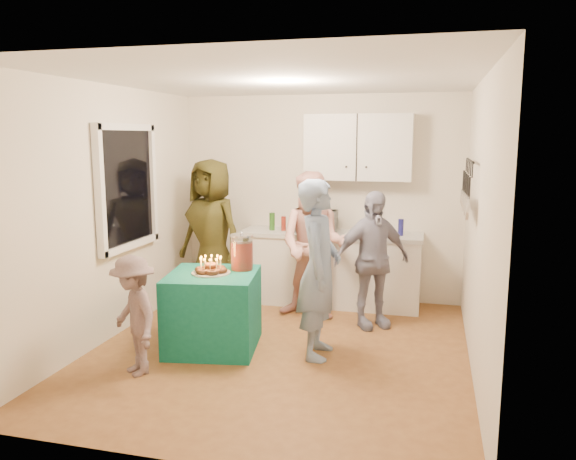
% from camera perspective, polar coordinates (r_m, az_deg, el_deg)
% --- Properties ---
extents(floor, '(4.00, 4.00, 0.00)m').
position_cam_1_polar(floor, '(5.64, -0.91, -12.18)').
color(floor, brown).
rests_on(floor, ground).
extents(ceiling, '(4.00, 4.00, 0.00)m').
position_cam_1_polar(ceiling, '(5.27, -0.98, 15.12)').
color(ceiling, white).
rests_on(ceiling, floor).
extents(back_wall, '(3.60, 3.60, 0.00)m').
position_cam_1_polar(back_wall, '(7.23, 3.26, 3.27)').
color(back_wall, silver).
rests_on(back_wall, floor).
extents(left_wall, '(4.00, 4.00, 0.00)m').
position_cam_1_polar(left_wall, '(6.03, -17.69, 1.58)').
color(left_wall, silver).
rests_on(left_wall, floor).
extents(right_wall, '(4.00, 4.00, 0.00)m').
position_cam_1_polar(right_wall, '(5.13, 18.83, 0.20)').
color(right_wall, silver).
rests_on(right_wall, floor).
extents(window_night, '(0.04, 1.00, 1.20)m').
position_cam_1_polar(window_night, '(6.24, -16.11, 4.22)').
color(window_night, black).
rests_on(window_night, left_wall).
extents(counter, '(2.20, 0.58, 0.86)m').
position_cam_1_polar(counter, '(7.05, 4.32, -4.08)').
color(counter, white).
rests_on(counter, floor).
extents(countertop, '(2.24, 0.62, 0.05)m').
position_cam_1_polar(countertop, '(6.96, 4.37, -0.44)').
color(countertop, beige).
rests_on(countertop, counter).
extents(upper_cabinet, '(1.30, 0.30, 0.80)m').
position_cam_1_polar(upper_cabinet, '(6.96, 7.15, 8.33)').
color(upper_cabinet, white).
rests_on(upper_cabinet, back_wall).
extents(pot_rack, '(0.12, 1.00, 0.60)m').
position_cam_1_polar(pot_rack, '(5.78, 17.69, 4.25)').
color(pot_rack, black).
rests_on(pot_rack, right_wall).
extents(microwave, '(0.54, 0.41, 0.27)m').
position_cam_1_polar(microwave, '(6.97, 2.78, 0.93)').
color(microwave, white).
rests_on(microwave, countertop).
extents(party_table, '(0.98, 0.98, 0.76)m').
position_cam_1_polar(party_table, '(5.65, -7.62, -8.13)').
color(party_table, '#0F6752').
rests_on(party_table, floor).
extents(donut_cake, '(0.38, 0.38, 0.18)m').
position_cam_1_polar(donut_cake, '(5.53, -7.84, -3.49)').
color(donut_cake, '#381C0C').
rests_on(donut_cake, party_table).
extents(punch_jar, '(0.22, 0.22, 0.34)m').
position_cam_1_polar(punch_jar, '(5.63, -4.71, -2.35)').
color(punch_jar, red).
rests_on(punch_jar, party_table).
extents(man_birthday, '(0.44, 0.64, 1.70)m').
position_cam_1_polar(man_birthday, '(5.30, 3.17, -3.99)').
color(man_birthday, '#788DAF').
rests_on(man_birthday, floor).
extents(woman_back_left, '(1.03, 0.85, 1.81)m').
position_cam_1_polar(woman_back_left, '(7.01, -7.77, -0.26)').
color(woman_back_left, '#524D17').
rests_on(woman_back_left, floor).
extents(woman_back_center, '(0.86, 0.69, 1.69)m').
position_cam_1_polar(woman_back_center, '(6.42, 2.63, -1.61)').
color(woman_back_center, '#D6776F').
rests_on(woman_back_center, floor).
extents(woman_back_right, '(0.94, 0.79, 1.51)m').
position_cam_1_polar(woman_back_right, '(6.19, 8.51, -3.00)').
color(woman_back_right, '#131139').
rests_on(woman_back_right, floor).
extents(child_near_left, '(0.79, 0.75, 1.07)m').
position_cam_1_polar(child_near_left, '(5.15, -15.39, -8.37)').
color(child_near_left, '#624F50').
rests_on(child_near_left, floor).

